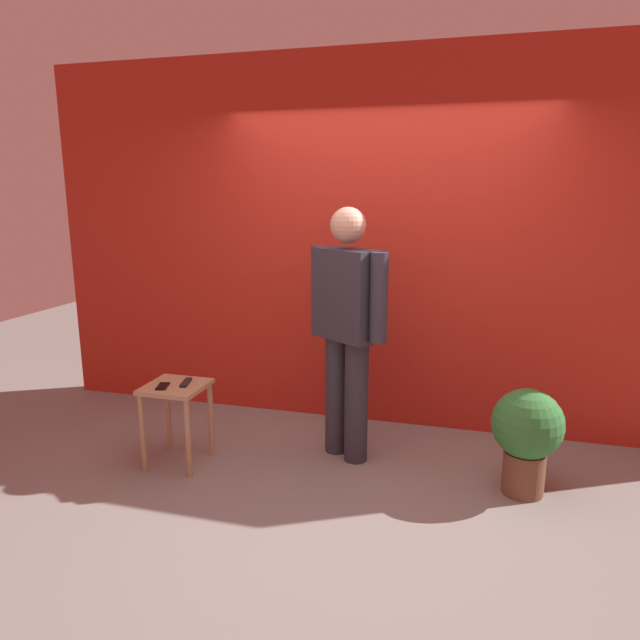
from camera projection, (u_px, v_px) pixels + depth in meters
ground_plane at (345, 498)px, 3.60m from camera, size 12.00×12.00×0.00m
back_wall_red at (385, 244)px, 4.54m from camera, size 5.77×0.12×2.93m
standing_person at (347, 322)px, 3.97m from camera, size 0.65×0.48×1.78m
side_table at (176, 401)px, 3.97m from camera, size 0.40×0.40×0.58m
cell_phone at (163, 386)px, 3.90m from camera, size 0.11×0.16×0.01m
tv_remote at (186, 382)px, 3.96m from camera, size 0.08×0.18×0.02m
potted_plant at (527, 433)px, 3.57m from camera, size 0.44×0.44×0.69m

